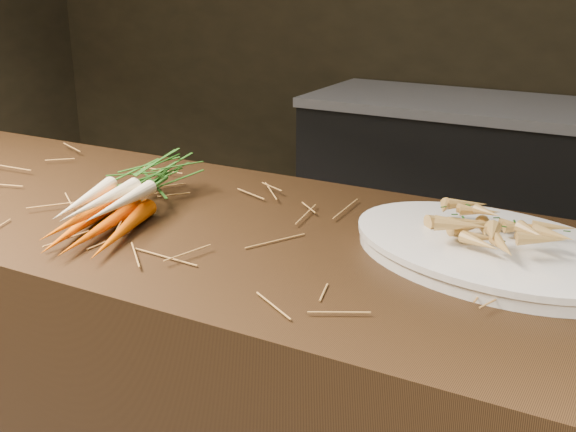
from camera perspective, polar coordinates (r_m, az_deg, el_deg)
main_counter at (r=1.65m, az=-7.63°, el=-14.90°), size 2.40×0.70×0.90m
back_counter at (r=3.15m, az=17.87°, el=0.80°), size 1.82×0.62×0.84m
straw_bedding at (r=1.44m, az=-8.43°, el=0.39°), size 1.40×0.60×0.02m
root_veg_bunch at (r=1.46m, az=-11.93°, el=1.95°), size 0.27×0.51×0.09m
serving_platter at (r=1.26m, az=15.74°, el=-2.80°), size 0.58×0.47×0.03m
roasted_veg_heap at (r=1.24m, az=15.91°, el=-1.03°), size 0.29×0.24×0.06m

